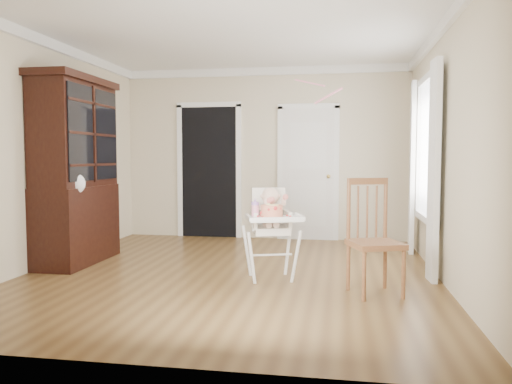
% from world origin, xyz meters
% --- Properties ---
extents(floor, '(5.00, 5.00, 0.00)m').
position_xyz_m(floor, '(0.00, 0.00, 0.00)').
color(floor, brown).
rests_on(floor, ground).
extents(ceiling, '(5.00, 5.00, 0.00)m').
position_xyz_m(ceiling, '(0.00, 0.00, 2.70)').
color(ceiling, white).
rests_on(ceiling, wall_back).
extents(wall_back, '(4.50, 0.00, 4.50)m').
position_xyz_m(wall_back, '(0.00, 2.50, 1.35)').
color(wall_back, beige).
rests_on(wall_back, floor).
extents(wall_left, '(0.00, 5.00, 5.00)m').
position_xyz_m(wall_left, '(-2.25, 0.00, 1.35)').
color(wall_left, beige).
rests_on(wall_left, floor).
extents(wall_right, '(0.00, 5.00, 5.00)m').
position_xyz_m(wall_right, '(2.25, 0.00, 1.35)').
color(wall_right, beige).
rests_on(wall_right, floor).
extents(crown_molding, '(4.50, 5.00, 0.12)m').
position_xyz_m(crown_molding, '(0.00, 0.00, 2.64)').
color(crown_molding, white).
rests_on(crown_molding, ceiling).
extents(doorway, '(1.06, 0.05, 2.22)m').
position_xyz_m(doorway, '(-0.90, 2.48, 1.11)').
color(doorway, black).
rests_on(doorway, wall_back).
extents(closet_door, '(0.96, 0.09, 2.13)m').
position_xyz_m(closet_door, '(0.70, 2.48, 1.02)').
color(closet_door, white).
rests_on(closet_door, wall_back).
extents(window_right, '(0.13, 1.84, 2.30)m').
position_xyz_m(window_right, '(2.18, 0.80, 1.29)').
color(window_right, white).
rests_on(window_right, wall_right).
extents(high_chair, '(0.73, 0.83, 0.99)m').
position_xyz_m(high_chair, '(0.47, -0.17, 0.61)').
color(high_chair, white).
rests_on(high_chair, floor).
extents(baby, '(0.32, 0.24, 0.44)m').
position_xyz_m(baby, '(0.47, -0.15, 0.75)').
color(baby, beige).
rests_on(baby, high_chair).
extents(cake, '(0.29, 0.29, 0.13)m').
position_xyz_m(cake, '(0.52, -0.42, 0.75)').
color(cake, silver).
rests_on(cake, high_chair).
extents(sippy_cup, '(0.08, 0.08, 0.19)m').
position_xyz_m(sippy_cup, '(0.33, -0.33, 0.77)').
color(sippy_cup, pink).
rests_on(sippy_cup, high_chair).
extents(china_cabinet, '(0.60, 1.34, 2.26)m').
position_xyz_m(china_cabinet, '(-1.99, 0.26, 1.13)').
color(china_cabinet, black).
rests_on(china_cabinet, floor).
extents(dining_chair, '(0.57, 0.57, 1.10)m').
position_xyz_m(dining_chair, '(1.52, -0.57, 0.51)').
color(dining_chair, brown).
rests_on(dining_chair, floor).
extents(streamer, '(0.41, 0.31, 0.15)m').
position_xyz_m(streamer, '(0.78, 1.30, 2.27)').
color(streamer, pink).
rests_on(streamer, ceiling).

